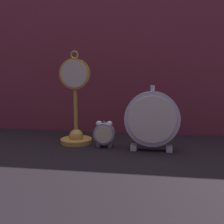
# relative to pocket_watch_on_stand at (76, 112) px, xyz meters

# --- Properties ---
(ground_plane) EXTENTS (4.00, 4.00, 0.00)m
(ground_plane) POSITION_rel_pocket_watch_on_stand_xyz_m (0.14, -0.13, -0.12)
(ground_plane) COLOR black
(fabric_backdrop_drape) EXTENTS (1.59, 0.01, 0.68)m
(fabric_backdrop_drape) POSITION_rel_pocket_watch_on_stand_xyz_m (0.14, 0.19, 0.22)
(fabric_backdrop_drape) COLOR brown
(fabric_backdrop_drape) RESTS_ON ground_plane
(pocket_watch_on_stand) EXTENTS (0.12, 0.12, 0.34)m
(pocket_watch_on_stand) POSITION_rel_pocket_watch_on_stand_xyz_m (0.00, 0.00, 0.00)
(pocket_watch_on_stand) COLOR gold
(pocket_watch_on_stand) RESTS_ON ground_plane
(alarm_clock_twin_bell) EXTENTS (0.07, 0.03, 0.09)m
(alarm_clock_twin_bell) POSITION_rel_pocket_watch_on_stand_xyz_m (0.11, -0.04, -0.07)
(alarm_clock_twin_bell) COLOR gray
(alarm_clock_twin_bell) RESTS_ON ground_plane
(mantel_clock_silver) EXTENTS (0.18, 0.04, 0.22)m
(mantel_clock_silver) POSITION_rel_pocket_watch_on_stand_xyz_m (0.28, -0.06, -0.01)
(mantel_clock_silver) COLOR silver
(mantel_clock_silver) RESTS_ON ground_plane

